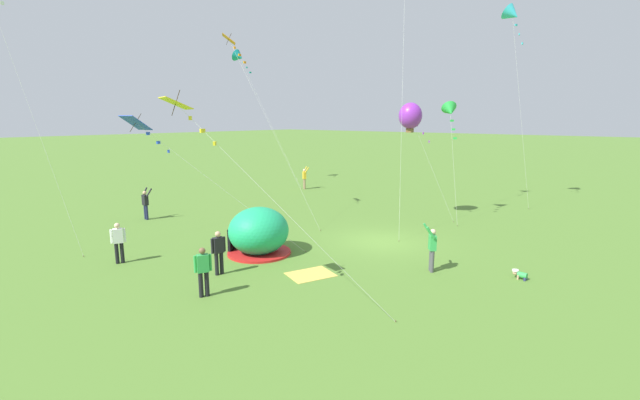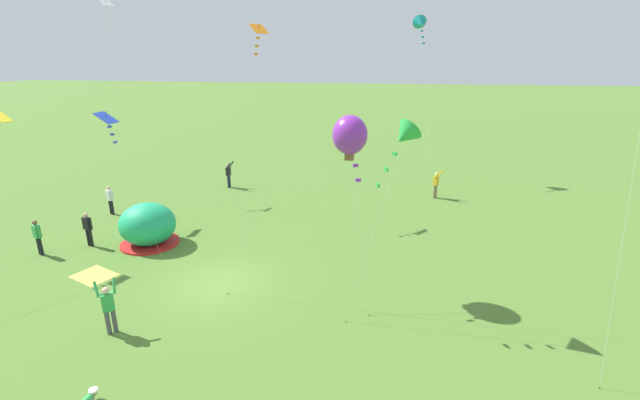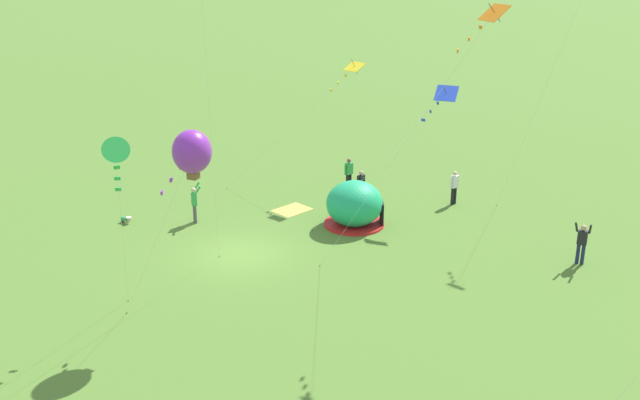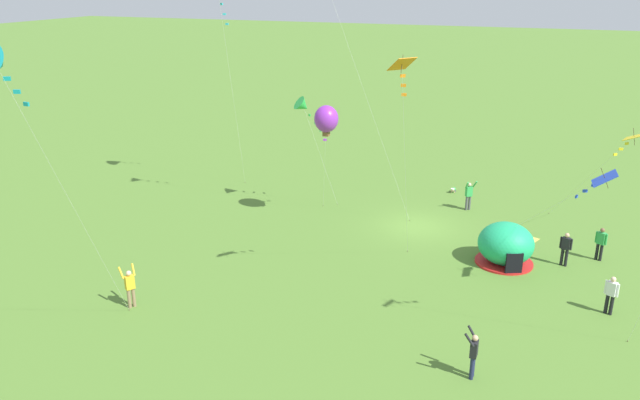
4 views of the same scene
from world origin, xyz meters
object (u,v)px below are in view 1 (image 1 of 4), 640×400
at_px(person_arms_raised, 304,177).
at_px(kite_cyan, 512,14).
at_px(kite_yellow, 184,112).
at_px(kite_green, 450,111).
at_px(person_center_field, 203,269).
at_px(kite_teal, 239,57).
at_px(person_far_back, 432,247).
at_px(kite_orange, 232,46).
at_px(kite_purple, 410,116).
at_px(person_with_toddler, 118,241).
at_px(popup_tent, 259,232).
at_px(kite_blue, 141,127).
at_px(toddler_crawling, 520,274).
at_px(person_flying_kite, 146,203).
at_px(person_strolling, 219,250).

distance_m(person_arms_raised, kite_cyan, 19.09).
height_order(kite_yellow, kite_green, kite_green).
xyz_separation_m(person_center_field, kite_teal, (17.31, 18.48, 10.19)).
bearing_deg(person_far_back, kite_orange, 84.72).
height_order(person_center_field, kite_purple, kite_purple).
bearing_deg(person_arms_raised, kite_purple, -109.84).
height_order(person_with_toddler, kite_yellow, kite_yellow).
xyz_separation_m(popup_tent, kite_cyan, (17.98, -4.61, 11.48)).
relative_size(person_far_back, kite_purple, 0.28).
xyz_separation_m(kite_blue, kite_green, (15.60, -6.26, 0.79)).
bearing_deg(kite_orange, popup_tent, -122.69).
relative_size(person_arms_raised, kite_cyan, 0.14).
height_order(kite_purple, kite_green, kite_green).
relative_size(person_arms_raised, person_with_toddler, 1.10).
height_order(toddler_crawling, kite_orange, kite_orange).
bearing_deg(kite_blue, kite_teal, 39.33).
bearing_deg(kite_blue, person_center_field, -99.57).
relative_size(person_with_toddler, kite_yellow, 0.25).
height_order(popup_tent, kite_green, kite_green).
xyz_separation_m(person_with_toddler, kite_orange, (8.60, 2.79, 9.00)).
distance_m(popup_tent, kite_cyan, 21.83).
bearing_deg(popup_tent, person_arms_raised, 35.28).
xyz_separation_m(person_far_back, person_flying_kite, (-2.67, 16.92, 0.00)).
height_order(popup_tent, person_strolling, popup_tent).
xyz_separation_m(person_center_field, person_far_back, (7.16, -4.81, 0.03)).
xyz_separation_m(person_center_field, person_with_toddler, (-0.22, 5.55, 0.00)).
bearing_deg(popup_tent, kite_blue, 140.32).
xyz_separation_m(kite_purple, kite_green, (1.98, -1.50, 0.30)).
height_order(person_strolling, kite_cyan, kite_cyan).
height_order(person_strolling, person_with_toddler, same).
bearing_deg(kite_green, kite_blue, 158.14).
xyz_separation_m(person_strolling, kite_cyan, (20.72, -3.85, 11.51)).
bearing_deg(person_strolling, person_flying_kite, 75.10).
distance_m(person_center_field, kite_purple, 15.33).
bearing_deg(kite_purple, person_strolling, 175.21).
relative_size(person_center_field, kite_green, 0.25).
bearing_deg(person_with_toddler, person_flying_kite, 54.28).
relative_size(person_arms_raised, kite_teal, 0.16).
distance_m(person_flying_kite, kite_teal, 17.56).
bearing_deg(kite_blue, kite_purple, -19.24).
distance_m(toddler_crawling, kite_cyan, 19.19).
bearing_deg(toddler_crawling, kite_orange, 90.60).
bearing_deg(kite_green, person_strolling, 170.13).
relative_size(person_flying_kite, kite_teal, 0.16).
bearing_deg(kite_cyan, kite_yellow, 174.30).
xyz_separation_m(kite_teal, kite_purple, (-2.86, -18.25, -5.10)).
xyz_separation_m(kite_orange, kite_purple, (6.08, -8.11, -3.91)).
height_order(person_arms_raised, kite_orange, kite_orange).
bearing_deg(kite_purple, toddler_crawling, -126.55).
bearing_deg(popup_tent, person_center_field, -154.57).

